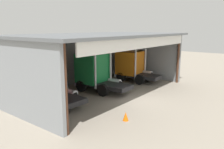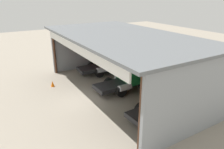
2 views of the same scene
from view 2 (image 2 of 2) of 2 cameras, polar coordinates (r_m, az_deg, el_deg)
ground_plane at (r=18.08m, az=-8.13°, el=-6.90°), size 80.00×80.00×0.00m
workshop_shed at (r=19.13m, az=5.59°, el=6.44°), size 16.32×9.09×5.19m
truck_red_center_left_bay at (r=23.76m, az=-0.70°, el=5.22°), size 2.75×5.33×3.76m
truck_green_left_bay at (r=19.53m, az=4.98°, el=1.04°), size 2.70×5.22×3.63m
truck_orange_right_bay at (r=15.50m, az=14.87°, el=-5.39°), size 2.77×4.82×3.48m
oil_drum at (r=20.07m, az=13.82°, el=-2.95°), size 0.58×0.58×0.92m
tool_cart at (r=22.84m, az=5.70°, el=0.65°), size 0.90×0.60×1.00m
traffic_cone at (r=21.13m, az=-15.75°, el=-2.43°), size 0.36×0.36×0.56m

